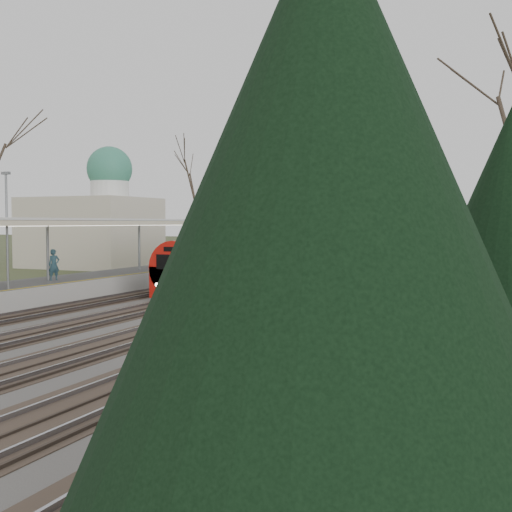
{
  "coord_description": "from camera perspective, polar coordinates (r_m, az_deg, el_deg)",
  "views": [
    {
      "loc": [
        13.03,
        -6.9,
        3.9
      ],
      "look_at": [
        -1.44,
        26.34,
        2.0
      ],
      "focal_mm": 45.0,
      "sensor_mm": 36.0,
      "label": 1
    }
  ],
  "objects": [
    {
      "name": "tree_west_far",
      "position": [
        62.71,
        -5.18,
        6.76
      ],
      "size": [
        5.5,
        5.5,
        11.33
      ],
      "color": "#2D231C",
      "rests_on": "ground"
    },
    {
      "name": "platform",
      "position": [
        49.7,
        -2.91,
        -0.92
      ],
      "size": [
        3.5,
        69.0,
        1.0
      ],
      "primitive_type": "cube",
      "color": "#9E9B93",
      "rests_on": "ground"
    },
    {
      "name": "track_bed",
      "position": [
        63.32,
        11.85,
        -0.54
      ],
      "size": [
        24.0,
        160.0,
        0.22
      ],
      "color": "#474442",
      "rests_on": "ground"
    },
    {
      "name": "train_far",
      "position": [
        105.97,
        18.9,
        1.53
      ],
      "size": [
        2.62,
        60.21,
        3.05
      ],
      "color": "#A2A4AB",
      "rests_on": "ground"
    },
    {
      "name": "train_near",
      "position": [
        72.48,
        11.14,
        1.03
      ],
      "size": [
        2.62,
        90.21,
        3.05
      ],
      "color": "#A2A4AB",
      "rests_on": "ground"
    },
    {
      "name": "canopy",
      "position": [
        45.59,
        -5.45,
        3.02
      ],
      "size": [
        4.1,
        50.0,
        3.11
      ],
      "color": "slate",
      "rests_on": "platform"
    },
    {
      "name": "signal_gantry",
      "position": [
        92.77,
        15.66,
        3.52
      ],
      "size": [
        21.0,
        0.59,
        6.08
      ],
      "color": "black",
      "rests_on": "ground"
    },
    {
      "name": "passenger",
      "position": [
        33.33,
        -17.52,
        -0.77
      ],
      "size": [
        0.57,
        0.68,
        1.58
      ],
      "primitive_type": "imported",
      "rotation": [
        0.0,
        0.0,
        1.18
      ],
      "color": "#2B4954",
      "rests_on": "platform"
    },
    {
      "name": "evergreen_clump",
      "position": [
        5.84,
        12.45,
        -3.27
      ],
      "size": [
        5.9,
        7.1,
        6.5
      ],
      "color": "#2D231C",
      "rests_on": "ground"
    },
    {
      "name": "dome_building",
      "position": [
        56.77,
        -14.23,
        2.73
      ],
      "size": [
        10.0,
        8.0,
        10.3
      ],
      "color": "beige",
      "rests_on": "ground"
    }
  ]
}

